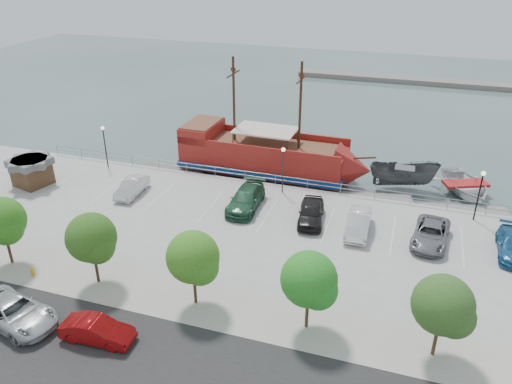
% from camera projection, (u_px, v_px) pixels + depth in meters
% --- Properties ---
extents(ground, '(160.00, 160.00, 0.00)m').
position_uv_depth(ground, '(260.00, 238.00, 39.61)').
color(ground, '#3E504F').
extents(street, '(100.00, 8.00, 0.04)m').
position_uv_depth(street, '(165.00, 378.00, 25.55)').
color(street, black).
rests_on(street, land_slab).
extents(sidewalk, '(100.00, 4.00, 0.05)m').
position_uv_depth(sidewalk, '(211.00, 306.00, 30.65)').
color(sidewalk, '#9F9A8A').
rests_on(sidewalk, land_slab).
extents(seawall_railing, '(50.00, 0.06, 1.00)m').
position_uv_depth(seawall_railing, '(286.00, 181.00, 45.56)').
color(seawall_railing, gray).
rests_on(seawall_railing, land_slab).
extents(far_shore, '(40.00, 3.00, 0.80)m').
position_uv_depth(far_shore, '(417.00, 81.00, 83.42)').
color(far_shore, slate).
rests_on(far_shore, ground).
extents(pirate_ship, '(19.30, 5.79, 12.12)m').
position_uv_depth(pirate_ship, '(277.00, 158.00, 49.21)').
color(pirate_ship, maroon).
rests_on(pirate_ship, ground).
extents(patrol_boat, '(6.79, 3.61, 2.49)m').
position_uv_depth(patrol_boat, '(404.00, 177.00, 46.96)').
color(patrol_boat, '#47494B').
rests_on(patrol_boat, ground).
extents(speedboat, '(7.15, 8.16, 1.41)m').
position_uv_depth(speedboat, '(465.00, 187.00, 46.28)').
color(speedboat, silver).
rests_on(speedboat, ground).
extents(dock_west, '(7.02, 2.37, 0.40)m').
position_uv_depth(dock_west, '(170.00, 171.00, 50.86)').
color(dock_west, slate).
rests_on(dock_west, ground).
extents(dock_mid, '(7.31, 3.55, 0.40)m').
position_uv_depth(dock_mid, '(372.00, 199.00, 45.19)').
color(dock_mid, gray).
rests_on(dock_mid, ground).
extents(dock_east, '(7.65, 3.65, 0.42)m').
position_uv_depth(dock_east, '(464.00, 212.00, 43.00)').
color(dock_east, gray).
rests_on(dock_east, ground).
extents(shed, '(3.74, 3.74, 2.53)m').
position_uv_depth(shed, '(31.00, 171.00, 45.60)').
color(shed, '#4E3520').
rests_on(shed, land_slab).
extents(street_van, '(6.12, 3.72, 1.59)m').
position_uv_depth(street_van, '(13.00, 312.00, 28.95)').
color(street_van, '#ADB1B4').
rests_on(street_van, street).
extents(street_sedan, '(4.28, 1.71, 1.38)m').
position_uv_depth(street_sedan, '(97.00, 331.00, 27.72)').
color(street_sedan, maroon).
rests_on(street_sedan, street).
extents(fire_hydrant, '(0.24, 0.24, 0.69)m').
position_uv_depth(fire_hydrant, '(32.00, 271.00, 33.30)').
color(fire_hydrant, gold).
rests_on(fire_hydrant, sidewalk).
extents(lamp_post_left, '(0.36, 0.36, 4.28)m').
position_uv_depth(lamp_post_left, '(104.00, 139.00, 48.39)').
color(lamp_post_left, black).
rests_on(lamp_post_left, land_slab).
extents(lamp_post_mid, '(0.36, 0.36, 4.28)m').
position_uv_depth(lamp_post_mid, '(283.00, 162.00, 43.38)').
color(lamp_post_mid, black).
rests_on(lamp_post_mid, land_slab).
extents(lamp_post_right, '(0.36, 0.36, 4.28)m').
position_uv_depth(lamp_post_right, '(481.00, 187.00, 38.92)').
color(lamp_post_right, black).
rests_on(lamp_post_right, land_slab).
extents(tree_b, '(3.30, 3.20, 5.00)m').
position_uv_depth(tree_b, '(3.00, 222.00, 33.26)').
color(tree_b, '#473321').
rests_on(tree_b, sidewalk).
extents(tree_c, '(3.30, 3.20, 5.00)m').
position_uv_depth(tree_c, '(93.00, 240.00, 31.31)').
color(tree_c, '#473321').
rests_on(tree_c, sidewalk).
extents(tree_d, '(3.30, 3.20, 5.00)m').
position_uv_depth(tree_d, '(195.00, 259.00, 29.36)').
color(tree_d, '#473321').
rests_on(tree_d, sidewalk).
extents(tree_e, '(3.30, 3.20, 5.00)m').
position_uv_depth(tree_e, '(311.00, 282.00, 27.41)').
color(tree_e, '#473321').
rests_on(tree_e, sidewalk).
extents(tree_f, '(3.30, 3.20, 5.00)m').
position_uv_depth(tree_f, '(445.00, 308.00, 25.46)').
color(tree_f, '#473321').
rests_on(tree_f, sidewalk).
extents(parked_car_b, '(1.75, 4.39, 1.42)m').
position_uv_depth(parked_car_b, '(132.00, 187.00, 44.02)').
color(parked_car_b, silver).
rests_on(parked_car_b, land_slab).
extents(parked_car_d, '(2.54, 5.78, 1.65)m').
position_uv_depth(parked_car_d, '(246.00, 199.00, 41.72)').
color(parked_car_d, '#235337').
rests_on(parked_car_d, land_slab).
extents(parked_car_e, '(2.58, 5.03, 1.64)m').
position_uv_depth(parked_car_e, '(311.00, 212.00, 39.68)').
color(parked_car_e, black).
rests_on(parked_car_e, land_slab).
extents(parked_car_f, '(1.81, 4.87, 1.59)m').
position_uv_depth(parked_car_f, '(358.00, 223.00, 38.18)').
color(parked_car_f, silver).
rests_on(parked_car_f, land_slab).
extents(parked_car_g, '(3.01, 5.50, 1.46)m').
position_uv_depth(parked_car_g, '(431.00, 234.00, 36.87)').
color(parked_car_g, slate).
rests_on(parked_car_g, land_slab).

